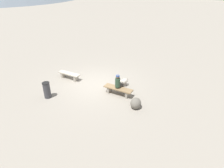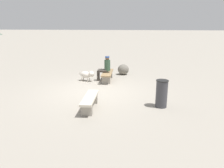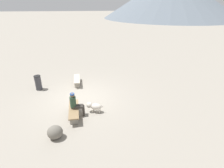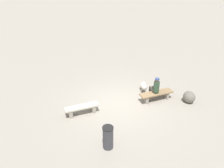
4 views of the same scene
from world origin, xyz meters
The scene contains 7 objects.
ground centered at (0.00, 0.00, -0.03)m, with size 210.00×210.00×0.06m, color gray.
bench_left centered at (-1.91, -0.30, 0.29)m, with size 1.56×0.47×0.43m.
bench_right centered at (1.82, -0.26, 0.31)m, with size 1.72×0.56×0.43m.
seated_person centered at (1.78, -0.15, 0.69)m, with size 0.31×0.66×1.23m.
dog centered at (1.59, 0.72, 0.33)m, with size 0.46×0.83×0.53m.
trash_bin centered at (-1.39, -2.64, 0.47)m, with size 0.41×0.41×0.94m.
boulder centered at (3.26, -0.92, 0.29)m, with size 0.62×0.55×0.58m, color #6B665B.
Camera 3 is at (9.11, 0.63, 5.05)m, focal length 28.30 mm.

